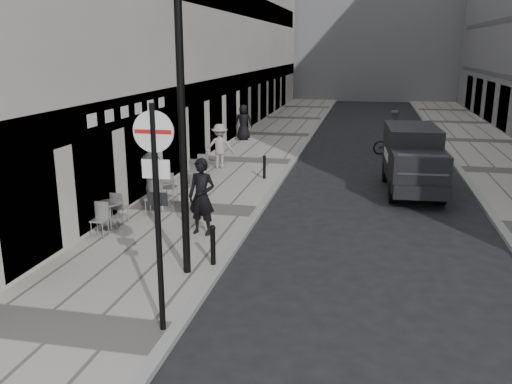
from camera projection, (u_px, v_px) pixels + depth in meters
sidewalk at (248, 161)px, 24.19m from camera, size 4.00×60.00×0.12m
far_sidewalk at (511, 172)px, 22.03m from camera, size 4.00×60.00×0.12m
walking_man at (202, 197)px, 14.31m from camera, size 0.82×0.61×2.06m
sign_post at (156, 190)px, 8.98m from camera, size 0.69×0.10×3.99m
lamppost at (182, 112)px, 11.17m from camera, size 0.29×0.29×6.39m
bollard_near at (213, 246)px, 12.39m from camera, size 0.12×0.12×0.89m
bollard_far at (264, 168)px, 20.61m from camera, size 0.11×0.11×0.83m
panel_van at (413, 156)px, 19.05m from camera, size 1.99×4.85×2.25m
cyclist at (394, 137)px, 25.78m from camera, size 2.07×1.10×2.13m
pedestrian_a at (152, 171)px, 17.56m from camera, size 1.17×0.56×1.93m
pedestrian_b at (220, 146)px, 22.25m from camera, size 1.28×0.85×1.84m
pedestrian_c at (243, 122)px, 29.23m from camera, size 1.02×0.75×1.91m
cafe_table_near at (110, 213)px, 14.79m from camera, size 0.71×1.61×0.92m
cafe_table_mid at (199, 170)px, 19.87m from camera, size 0.77×1.74×0.99m
cafe_table_far at (162, 192)px, 16.71m from camera, size 0.80×1.80×1.03m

